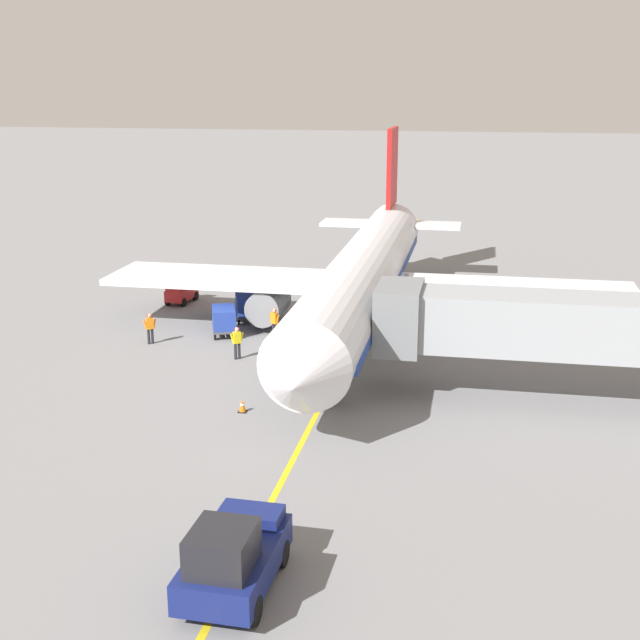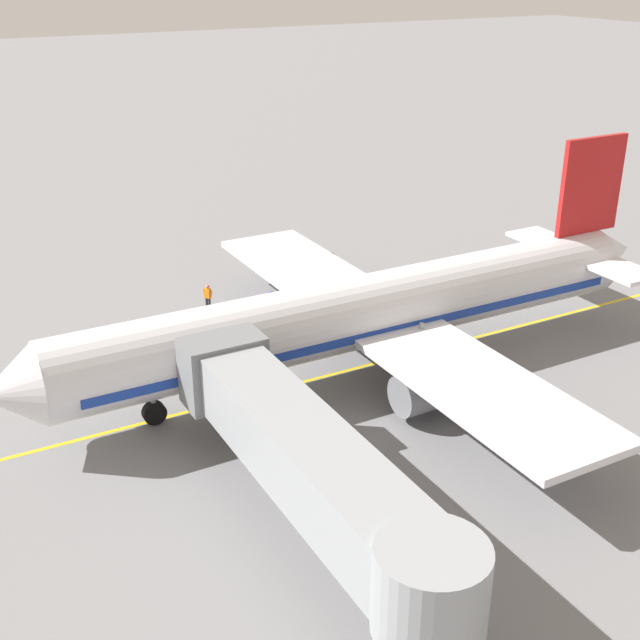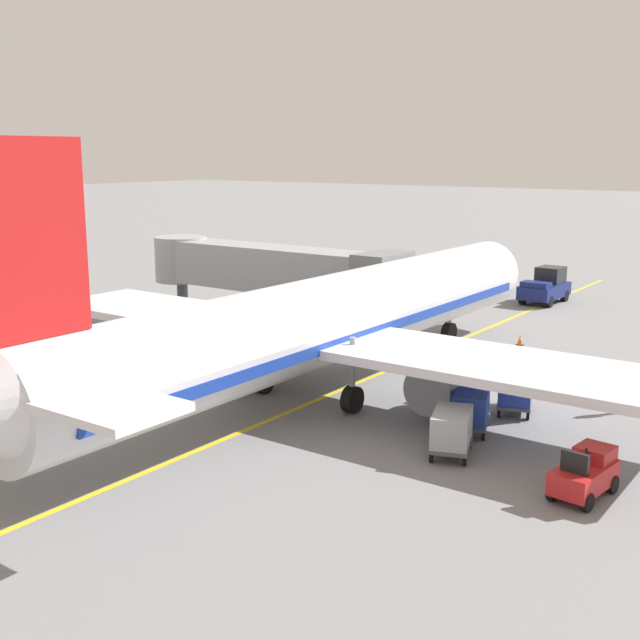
{
  "view_description": "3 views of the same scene",
  "coord_description": "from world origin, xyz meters",
  "px_view_note": "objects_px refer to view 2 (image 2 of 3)",
  "views": [
    {
      "loc": [
        -6.52,
        47.75,
        13.78
      ],
      "look_at": [
        1.15,
        7.52,
        2.25
      ],
      "focal_mm": 47.75,
      "sensor_mm": 36.0,
      "label": 1
    },
    {
      "loc": [
        -32.47,
        21.95,
        19.81
      ],
      "look_at": [
        -1.16,
        4.88,
        3.83
      ],
      "focal_mm": 45.91,
      "sensor_mm": 36.0,
      "label": 2
    },
    {
      "loc": [
        18.83,
        -25.57,
        10.2
      ],
      "look_at": [
        -0.64,
        1.51,
        3.18
      ],
      "focal_mm": 44.71,
      "sensor_mm": 36.0,
      "label": 3
    }
  ],
  "objects_px": {
    "parked_airliner": "(368,312)",
    "baggage_tug_lead": "(323,269)",
    "baggage_cart_second_in_train": "(318,301)",
    "ground_crew_wing_walker": "(208,296)",
    "baggage_cart_front": "(267,309)",
    "baggage_cart_third_in_train": "(351,291)",
    "ground_crew_loader": "(216,335)",
    "jet_bridge": "(309,461)",
    "safety_cone_nose_left": "(100,394)",
    "ground_crew_marshaller": "(289,327)"
  },
  "relations": [
    {
      "from": "parked_airliner",
      "to": "baggage_tug_lead",
      "type": "relative_size",
      "value": 14.15
    },
    {
      "from": "baggage_cart_second_in_train",
      "to": "ground_crew_wing_walker",
      "type": "relative_size",
      "value": 1.75
    },
    {
      "from": "baggage_cart_front",
      "to": "baggage_cart_third_in_train",
      "type": "xyz_separation_m",
      "value": [
        0.05,
        -5.73,
        0.0
      ]
    },
    {
      "from": "ground_crew_loader",
      "to": "baggage_tug_lead",
      "type": "bearing_deg",
      "value": -56.87
    },
    {
      "from": "parked_airliner",
      "to": "baggage_cart_front",
      "type": "relative_size",
      "value": 12.57
    },
    {
      "from": "baggage_tug_lead",
      "to": "ground_crew_wing_walker",
      "type": "xyz_separation_m",
      "value": [
        -1.37,
        8.68,
        0.24
      ]
    },
    {
      "from": "parked_airliner",
      "to": "baggage_cart_second_in_train",
      "type": "height_order",
      "value": "parked_airliner"
    },
    {
      "from": "jet_bridge",
      "to": "baggage_cart_third_in_train",
      "type": "relative_size",
      "value": 6.03
    },
    {
      "from": "baggage_cart_third_in_train",
      "to": "safety_cone_nose_left",
      "type": "height_order",
      "value": "baggage_cart_third_in_train"
    },
    {
      "from": "jet_bridge",
      "to": "parked_airliner",
      "type": "bearing_deg",
      "value": -40.05
    },
    {
      "from": "ground_crew_wing_walker",
      "to": "baggage_cart_front",
      "type": "bearing_deg",
      "value": -146.16
    },
    {
      "from": "baggage_cart_second_in_train",
      "to": "ground_crew_wing_walker",
      "type": "height_order",
      "value": "ground_crew_wing_walker"
    },
    {
      "from": "parked_airliner",
      "to": "ground_crew_wing_walker",
      "type": "relative_size",
      "value": 22.02
    },
    {
      "from": "ground_crew_marshaller",
      "to": "safety_cone_nose_left",
      "type": "xyz_separation_m",
      "value": [
        -1.24,
        10.92,
        -0.66
      ]
    },
    {
      "from": "jet_bridge",
      "to": "ground_crew_marshaller",
      "type": "xyz_separation_m",
      "value": [
        15.41,
        -6.88,
        -2.51
      ]
    },
    {
      "from": "jet_bridge",
      "to": "ground_crew_wing_walker",
      "type": "xyz_separation_m",
      "value": [
        21.78,
        -4.58,
        -2.51
      ]
    },
    {
      "from": "parked_airliner",
      "to": "jet_bridge",
      "type": "distance_m",
      "value": 14.09
    },
    {
      "from": "jet_bridge",
      "to": "baggage_cart_third_in_train",
      "type": "bearing_deg",
      "value": -34.49
    },
    {
      "from": "baggage_cart_second_in_train",
      "to": "ground_crew_loader",
      "type": "height_order",
      "value": "ground_crew_loader"
    },
    {
      "from": "baggage_cart_second_in_train",
      "to": "baggage_tug_lead",
      "type": "bearing_deg",
      "value": -31.34
    },
    {
      "from": "baggage_tug_lead",
      "to": "parked_airliner",
      "type": "bearing_deg",
      "value": 161.27
    },
    {
      "from": "baggage_cart_front",
      "to": "ground_crew_marshaller",
      "type": "xyz_separation_m",
      "value": [
        -2.92,
        0.02,
        0.0
      ]
    },
    {
      "from": "baggage_tug_lead",
      "to": "baggage_cart_third_in_train",
      "type": "xyz_separation_m",
      "value": [
        -4.78,
        0.63,
        0.24
      ]
    },
    {
      "from": "baggage_cart_second_in_train",
      "to": "ground_crew_loader",
      "type": "bearing_deg",
      "value": 101.6
    },
    {
      "from": "jet_bridge",
      "to": "baggage_cart_front",
      "type": "height_order",
      "value": "jet_bridge"
    },
    {
      "from": "baggage_cart_second_in_train",
      "to": "baggage_cart_third_in_train",
      "type": "xyz_separation_m",
      "value": [
        0.51,
        -2.58,
        0.0
      ]
    },
    {
      "from": "baggage_cart_third_in_train",
      "to": "ground_crew_loader",
      "type": "bearing_deg",
      "value": 101.46
    },
    {
      "from": "baggage_cart_third_in_train",
      "to": "safety_cone_nose_left",
      "type": "bearing_deg",
      "value": 104.17
    },
    {
      "from": "baggage_cart_third_in_train",
      "to": "ground_crew_loader",
      "type": "height_order",
      "value": "ground_crew_loader"
    },
    {
      "from": "ground_crew_loader",
      "to": "ground_crew_marshaller",
      "type": "relative_size",
      "value": 1.0
    },
    {
      "from": "ground_crew_loader",
      "to": "safety_cone_nose_left",
      "type": "height_order",
      "value": "ground_crew_loader"
    },
    {
      "from": "jet_bridge",
      "to": "baggage_tug_lead",
      "type": "distance_m",
      "value": 26.82
    },
    {
      "from": "baggage_tug_lead",
      "to": "ground_crew_loader",
      "type": "height_order",
      "value": "ground_crew_loader"
    },
    {
      "from": "ground_crew_wing_walker",
      "to": "ground_crew_loader",
      "type": "height_order",
      "value": "same"
    },
    {
      "from": "ground_crew_loader",
      "to": "safety_cone_nose_left",
      "type": "xyz_separation_m",
      "value": [
        -2.24,
        6.97,
        -0.66
      ]
    },
    {
      "from": "parked_airliner",
      "to": "baggage_cart_second_in_train",
      "type": "distance_m",
      "value": 7.5
    },
    {
      "from": "parked_airliner",
      "to": "baggage_cart_front",
      "type": "height_order",
      "value": "parked_airliner"
    },
    {
      "from": "ground_crew_loader",
      "to": "baggage_cart_second_in_train",
      "type": "bearing_deg",
      "value": -78.4
    },
    {
      "from": "baggage_tug_lead",
      "to": "ground_crew_loader",
      "type": "bearing_deg",
      "value": 123.13
    },
    {
      "from": "baggage_cart_front",
      "to": "parked_airliner",
      "type": "bearing_deg",
      "value": -163.97
    },
    {
      "from": "baggage_cart_second_in_train",
      "to": "ground_crew_loader",
      "type": "xyz_separation_m",
      "value": [
        -1.46,
        7.11,
        0.0
      ]
    },
    {
      "from": "parked_airliner",
      "to": "safety_cone_nose_left",
      "type": "bearing_deg",
      "value": 75.51
    },
    {
      "from": "ground_crew_loader",
      "to": "ground_crew_marshaller",
      "type": "height_order",
      "value": "same"
    },
    {
      "from": "baggage_cart_front",
      "to": "ground_crew_loader",
      "type": "bearing_deg",
      "value": 115.72
    },
    {
      "from": "ground_crew_wing_walker",
      "to": "ground_crew_marshaller",
      "type": "distance_m",
      "value": 6.78
    },
    {
      "from": "parked_airliner",
      "to": "baggage_cart_second_in_train",
      "type": "relative_size",
      "value": 12.57
    },
    {
      "from": "baggage_tug_lead",
      "to": "ground_crew_wing_walker",
      "type": "bearing_deg",
      "value": 98.99
    },
    {
      "from": "baggage_tug_lead",
      "to": "baggage_cart_front",
      "type": "height_order",
      "value": "baggage_tug_lead"
    },
    {
      "from": "baggage_tug_lead",
      "to": "ground_crew_wing_walker",
      "type": "relative_size",
      "value": 1.56
    },
    {
      "from": "jet_bridge",
      "to": "baggage_cart_second_in_train",
      "type": "xyz_separation_m",
      "value": [
        17.87,
        -10.04,
        -2.51
      ]
    }
  ]
}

